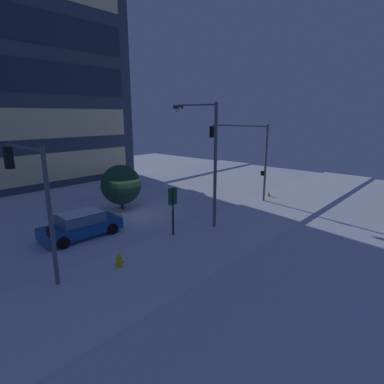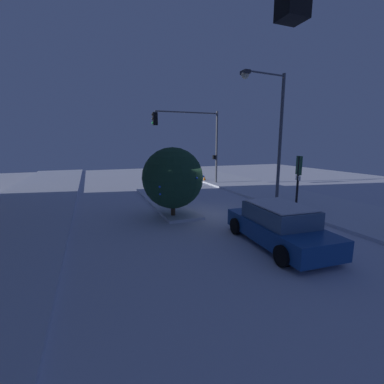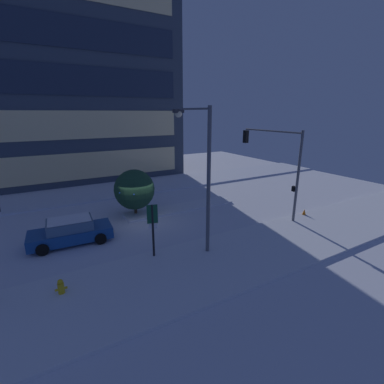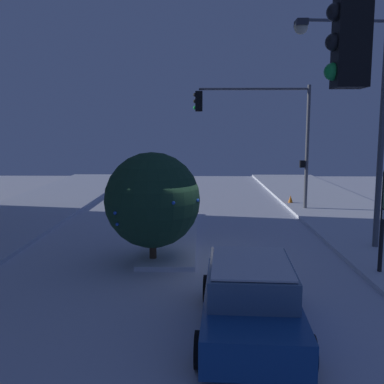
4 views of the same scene
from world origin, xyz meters
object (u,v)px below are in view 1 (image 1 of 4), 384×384
Objects in this scene: street_lamp_arched at (204,148)px; car_near at (81,225)px; fire_hydrant at (119,262)px; parking_info_sign at (173,206)px; construction_cone at (269,194)px; traffic_light_corner_near_left at (31,187)px; decorated_tree_median at (121,185)px; traffic_light_corner_near_right at (242,147)px.

car_near is at bearing 51.69° from street_lamp_arched.
car_near is 6.00× the size of fire_hydrant.
parking_info_sign is 5.41× the size of construction_cone.
traffic_light_corner_near_left is at bearing 176.63° from construction_cone.
construction_cone is (16.48, 1.14, -0.10)m from fire_hydrant.
fire_hydrant is 9.62m from decorated_tree_median.
street_lamp_arched is (-7.62, -2.05, 0.64)m from traffic_light_corner_near_right.
car_near reaches higher than fire_hydrant.
decorated_tree_median reaches higher than construction_cone.
decorated_tree_median is at bearing 7.94° from street_lamp_arched.
construction_cone is (9.27, 0.23, -4.78)m from street_lamp_arched.
construction_cone is (1.65, -1.82, -4.14)m from traffic_light_corner_near_right.
traffic_light_corner_near_right is 1.83× the size of decorated_tree_median.
decorated_tree_median reaches higher than car_near.
street_lamp_arched reaches higher than fire_hydrant.
traffic_light_corner_near_right is 11.51× the size of construction_cone.
fire_hydrant is at bearing -176.05° from construction_cone.
traffic_light_corner_near_left reaches higher than car_near.
traffic_light_corner_near_right is 0.82× the size of street_lamp_arched.
traffic_light_corner_near_left is at bearing 77.46° from street_lamp_arched.
parking_info_sign is at bearing -179.28° from construction_cone.
construction_cone is (10.76, -6.43, -1.71)m from decorated_tree_median.
street_lamp_arched is at bearing -178.58° from construction_cone.
traffic_light_corner_near_right is at bearing -5.44° from car_near.
car_near is at bearing 81.38° from traffic_light_corner_near_right.
traffic_light_corner_near_left is 0.93× the size of traffic_light_corner_near_right.
traffic_light_corner_near_left is 19.47m from construction_cone.
construction_cone is (15.50, -3.92, -0.44)m from car_near.
car_near is 5.51m from decorated_tree_median.
parking_info_sign reaches higher than fire_hydrant.
parking_info_sign is 12.06m from construction_cone.
decorated_tree_median is at bearing -57.44° from traffic_light_corner_near_left.
decorated_tree_median reaches higher than fire_hydrant.
decorated_tree_median reaches higher than parking_info_sign.
decorated_tree_median is (-9.11, 4.61, -2.43)m from traffic_light_corner_near_right.
fire_hydrant is 0.23× the size of decorated_tree_median.
parking_info_sign is at bearing -100.23° from decorated_tree_median.
decorated_tree_median is 12.65m from construction_cone.
traffic_light_corner_near_left reaches higher than parking_info_sign.
traffic_light_corner_near_right reaches higher than parking_info_sign.
decorated_tree_median is at bearing 31.11° from car_near.
decorated_tree_median is at bearing 52.91° from fire_hydrant.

